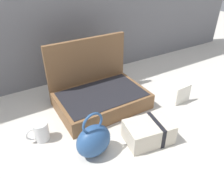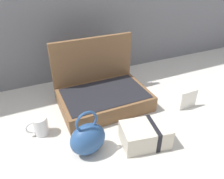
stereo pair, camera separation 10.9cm
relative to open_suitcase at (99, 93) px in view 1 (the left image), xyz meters
The scene contains 6 objects.
ground_plane 0.18m from the open_suitcase, 100.65° to the right, with size 6.00×6.00×0.00m, color beige.
open_suitcase is the anchor object (origin of this frame).
teal_pouch_handbag 0.39m from the open_suitcase, 121.37° to the right, with size 0.18×0.14×0.23m.
cream_toiletry_bag 0.40m from the open_suitcase, 81.05° to the right, with size 0.24×0.18×0.11m.
coffee_mug 0.40m from the open_suitcase, 162.27° to the right, with size 0.11×0.07×0.10m.
info_card_left 0.51m from the open_suitcase, 29.97° to the right, with size 0.12×0.01×0.11m, color white.
Camera 1 is at (-0.46, -0.82, 0.76)m, focal length 34.93 mm.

